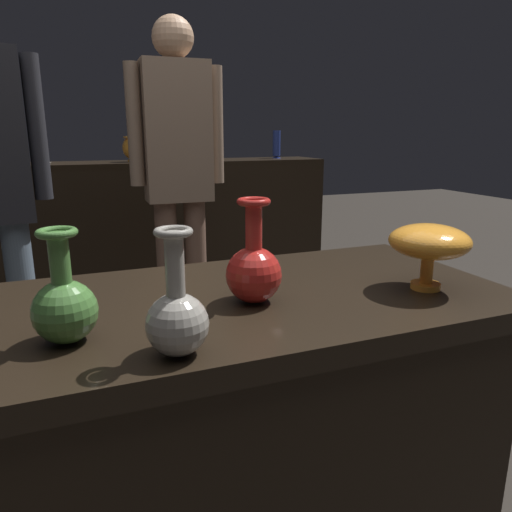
# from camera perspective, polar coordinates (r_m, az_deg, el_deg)

# --- Properties ---
(display_plinth) EXTENTS (1.20, 0.64, 0.80)m
(display_plinth) POSITION_cam_1_polar(r_m,az_deg,el_deg) (1.33, 0.23, -20.85)
(display_plinth) COLOR black
(display_plinth) RESTS_ON ground_plane
(back_display_shelf) EXTENTS (2.60, 0.40, 0.99)m
(back_display_shelf) POSITION_cam_1_polar(r_m,az_deg,el_deg) (3.30, -14.08, 2.29)
(back_display_shelf) COLOR black
(back_display_shelf) RESTS_ON ground_plane
(vase_centerpiece) EXTENTS (0.13, 0.13, 0.24)m
(vase_centerpiece) POSITION_cam_1_polar(r_m,az_deg,el_deg) (1.07, -0.27, -1.60)
(vase_centerpiece) COLOR red
(vase_centerpiece) RESTS_ON display_plinth
(vase_tall_behind) EXTENTS (0.19, 0.19, 0.16)m
(vase_tall_behind) POSITION_cam_1_polar(r_m,az_deg,el_deg) (1.22, 20.04, 1.48)
(vase_tall_behind) COLOR orange
(vase_tall_behind) RESTS_ON display_plinth
(vase_left_accent) EXTENTS (0.11, 0.11, 0.22)m
(vase_left_accent) POSITION_cam_1_polar(r_m,az_deg,el_deg) (0.83, -9.44, -7.18)
(vase_left_accent) COLOR gray
(vase_left_accent) RESTS_ON display_plinth
(vase_right_accent) EXTENTS (0.12, 0.12, 0.21)m
(vase_right_accent) POSITION_cam_1_polar(r_m,az_deg,el_deg) (0.93, -21.96, -5.47)
(vase_right_accent) COLOR #477A38
(vase_right_accent) RESTS_ON display_plinth
(shelf_vase_left) EXTENTS (0.08, 0.08, 0.25)m
(shelf_vase_left) POSITION_cam_1_polar(r_m,az_deg,el_deg) (3.27, -24.19, 12.24)
(shelf_vase_left) COLOR gray
(shelf_vase_left) RESTS_ON back_display_shelf
(shelf_vase_far_right) EXTENTS (0.07, 0.07, 0.20)m
(shelf_vase_far_right) POSITION_cam_1_polar(r_m,az_deg,el_deg) (3.55, 2.48, 13.15)
(shelf_vase_far_right) COLOR #2D429E
(shelf_vase_far_right) RESTS_ON back_display_shelf
(shelf_vase_center) EXTENTS (0.12, 0.12, 0.16)m
(shelf_vase_center) POSITION_cam_1_polar(r_m,az_deg,el_deg) (3.19, -14.64, 12.41)
(shelf_vase_center) COLOR orange
(shelf_vase_center) RESTS_ON back_display_shelf
(visitor_center_back) EXTENTS (0.47, 0.20, 1.70)m
(visitor_center_back) POSITION_cam_1_polar(r_m,az_deg,el_deg) (2.43, -9.31, 10.46)
(visitor_center_back) COLOR brown
(visitor_center_back) RESTS_ON ground_plane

